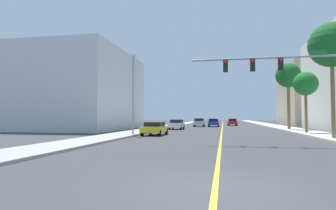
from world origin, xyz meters
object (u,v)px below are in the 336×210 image
(car_silver, at_px, (199,122))
(palm_far, at_px, (288,76))
(car_white, at_px, (177,124))
(traffic_signal_mast, at_px, (294,73))
(palm_mid, at_px, (306,84))
(car_blue, at_px, (214,123))
(street_lamp, at_px, (133,90))
(car_yellow, at_px, (155,128))
(car_red, at_px, (232,122))
(palm_near, at_px, (332,45))

(car_silver, bearing_deg, palm_far, -43.95)
(car_white, bearing_deg, traffic_signal_mast, 118.49)
(palm_far, bearing_deg, palm_mid, -89.78)
(car_silver, distance_m, car_blue, 2.80)
(street_lamp, relative_size, car_blue, 1.74)
(palm_mid, height_order, car_yellow, palm_mid)
(car_red, height_order, car_yellow, car_red)
(car_red, xyz_separation_m, car_silver, (-6.23, -6.59, 0.04))
(car_silver, bearing_deg, traffic_signal_mast, -75.31)
(car_yellow, bearing_deg, traffic_signal_mast, 146.82)
(palm_mid, bearing_deg, car_red, 104.28)
(palm_far, height_order, car_blue, palm_far)
(traffic_signal_mast, bearing_deg, car_red, 93.93)
(palm_near, distance_m, car_red, 36.88)
(car_white, bearing_deg, palm_near, 133.99)
(palm_near, distance_m, palm_mid, 8.49)
(car_red, height_order, car_white, car_red)
(car_white, bearing_deg, car_red, -112.84)
(traffic_signal_mast, bearing_deg, palm_far, 79.02)
(traffic_signal_mast, distance_m, palm_mid, 13.86)
(car_yellow, height_order, car_white, car_white)
(palm_mid, relative_size, car_silver, 1.71)
(car_yellow, bearing_deg, car_red, -102.93)
(palm_far, bearing_deg, car_silver, 136.22)
(car_red, xyz_separation_m, car_blue, (-3.55, -7.39, 0.03))
(palm_near, xyz_separation_m, car_blue, (-10.37, 28.20, -6.81))
(traffic_signal_mast, relative_size, car_white, 2.65)
(palm_far, distance_m, car_red, 21.49)
(palm_mid, height_order, palm_far, palm_far)
(street_lamp, height_order, car_yellow, street_lamp)
(street_lamp, xyz_separation_m, car_blue, (6.85, 26.42, -3.70))
(car_blue, bearing_deg, car_silver, 163.29)
(car_blue, relative_size, car_yellow, 1.10)
(palm_near, bearing_deg, car_silver, 114.23)
(car_silver, bearing_deg, street_lamp, -98.88)
(palm_mid, xyz_separation_m, car_silver, (-13.20, 20.81, -4.56))
(traffic_signal_mast, height_order, car_yellow, traffic_signal_mast)
(palm_far, bearing_deg, car_blue, 131.57)
(car_silver, height_order, car_white, car_silver)
(traffic_signal_mast, xyz_separation_m, car_silver, (-9.02, 34.01, -3.93))
(street_lamp, xyz_separation_m, palm_far, (17.34, 14.59, 2.92))
(palm_mid, height_order, car_white, palm_mid)
(car_blue, bearing_deg, car_white, -112.01)
(traffic_signal_mast, relative_size, car_blue, 2.31)
(palm_mid, distance_m, car_blue, 23.07)
(palm_mid, bearing_deg, traffic_signal_mast, -107.57)
(car_red, bearing_deg, car_yellow, -106.74)
(palm_near, height_order, palm_far, palm_near)
(car_yellow, bearing_deg, car_blue, -99.42)
(palm_far, bearing_deg, car_yellow, -138.60)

